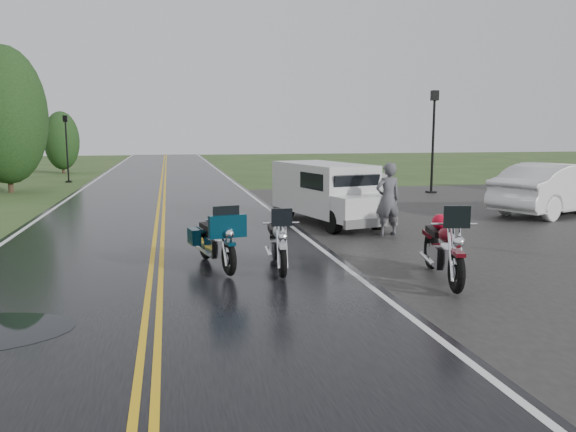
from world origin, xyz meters
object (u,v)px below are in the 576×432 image
at_px(motorcycle_silver, 282,248).
at_px(lamp_post_far_right, 433,142).
at_px(van_white, 333,201).
at_px(person_at_van, 388,200).
at_px(sedan_white, 556,190).
at_px(motorcycle_teal, 229,244).
at_px(motorcycle_red, 457,255).
at_px(lamp_post_far_left, 67,149).

height_order(motorcycle_silver, lamp_post_far_right, lamp_post_far_right).
xyz_separation_m(van_white, lamp_post_far_right, (7.35, 9.02, 1.39)).
relative_size(person_at_van, sedan_white, 0.37).
bearing_deg(motorcycle_teal, person_at_van, 25.63).
bearing_deg(van_white, motorcycle_teal, -142.52).
bearing_deg(motorcycle_silver, person_at_van, 51.76).
distance_m(motorcycle_red, lamp_post_far_left, 26.55).
distance_m(sedan_white, lamp_post_far_left, 24.58).
distance_m(van_white, sedan_white, 8.63).
xyz_separation_m(motorcycle_silver, lamp_post_far_left, (-7.50, 22.87, 1.21)).
relative_size(sedan_white, lamp_post_far_left, 1.41).
distance_m(motorcycle_red, motorcycle_teal, 4.17).
bearing_deg(sedan_white, motorcycle_silver, 98.63).
bearing_deg(motorcycle_teal, sedan_white, 15.42).
distance_m(motorcycle_silver, sedan_white, 12.49).
distance_m(motorcycle_red, person_at_van, 5.66).
height_order(motorcycle_red, van_white, van_white).
bearing_deg(person_at_van, sedan_white, -167.78).
relative_size(van_white, lamp_post_far_left, 1.29).
relative_size(van_white, sedan_white, 0.91).
relative_size(motorcycle_red, lamp_post_far_right, 0.53).
bearing_deg(motorcycle_teal, motorcycle_silver, -32.81).
bearing_deg(motorcycle_silver, lamp_post_far_right, 59.17).
relative_size(person_at_van, lamp_post_far_left, 0.53).
relative_size(motorcycle_silver, lamp_post_far_left, 0.59).
bearing_deg(lamp_post_far_left, motorcycle_red, -67.42).
bearing_deg(motorcycle_red, sedan_white, 58.10).
xyz_separation_m(motorcycle_red, lamp_post_far_right, (6.98, 15.10, 1.60)).
xyz_separation_m(sedan_white, lamp_post_far_right, (-1.06, 7.07, 1.47)).
distance_m(motorcycle_teal, person_at_van, 5.88).
height_order(motorcycle_red, motorcycle_silver, motorcycle_red).
height_order(motorcycle_red, motorcycle_teal, motorcycle_red).
xyz_separation_m(motorcycle_teal, motorcycle_silver, (0.97, -0.37, -0.03)).
height_order(motorcycle_red, lamp_post_far_right, lamp_post_far_right).
height_order(person_at_van, lamp_post_far_left, lamp_post_far_left).
xyz_separation_m(motorcycle_teal, sedan_white, (11.70, 6.03, 0.19)).
xyz_separation_m(motorcycle_silver, lamp_post_far_right, (9.67, 13.48, 1.69)).
relative_size(motorcycle_teal, motorcycle_silver, 1.04).
bearing_deg(lamp_post_far_right, motorcycle_teal, -129.07).
distance_m(lamp_post_far_left, lamp_post_far_right, 19.58).
height_order(motorcycle_teal, van_white, van_white).
bearing_deg(motorcycle_teal, lamp_post_far_right, 39.07).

